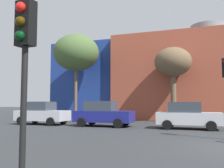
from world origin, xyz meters
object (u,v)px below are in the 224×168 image
parked_car_1 (103,114)px  parked_car_0 (42,113)px  bare_tree_0 (76,53)px  traffic_light_near_left (24,49)px  parked_car_2 (188,116)px  bare_tree_1 (173,63)px

parked_car_1 → parked_car_0: bearing=180.0°
parked_car_1 → bare_tree_0: (-5.15, 5.60, 5.92)m
traffic_light_near_left → parked_car_0: bearing=-140.8°
parked_car_0 → parked_car_2: bearing=0.0°
traffic_light_near_left → bare_tree_1: bearing=-177.0°
bare_tree_1 → parked_car_0: bearing=-147.2°
parked_car_2 → traffic_light_near_left: size_ratio=1.11×
parked_car_1 → bare_tree_1: bare_tree_1 is taller
parked_car_0 → bare_tree_1: size_ratio=0.61×
traffic_light_near_left → bare_tree_0: 21.09m
traffic_light_near_left → bare_tree_0: (-8.61, 18.81, 4.13)m
parked_car_2 → bare_tree_1: 7.82m
traffic_light_near_left → bare_tree_0: bare_tree_0 is taller
traffic_light_near_left → bare_tree_0: bearing=-149.6°
parked_car_0 → parked_car_1: (5.25, 0.00, 0.01)m
parked_car_0 → parked_car_2: (11.15, 0.00, -0.03)m
parked_car_1 → bare_tree_0: bare_tree_0 is taller
parked_car_2 → bare_tree_0: (-11.05, 5.60, 5.95)m
parked_car_2 → parked_car_1: bearing=-180.0°
parked_car_0 → bare_tree_0: (0.10, 5.60, 5.93)m
parked_car_0 → parked_car_2: parked_car_0 is taller
bare_tree_0 → bare_tree_1: size_ratio=1.28×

